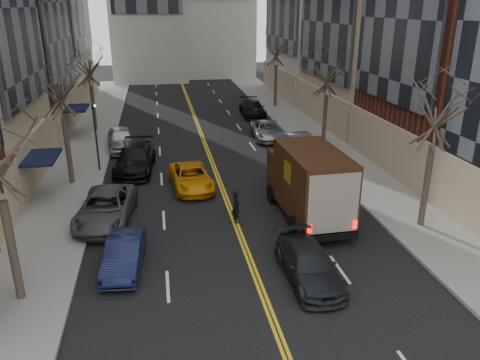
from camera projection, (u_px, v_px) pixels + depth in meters
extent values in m
cube|color=slate|center=(84.00, 150.00, 34.60)|extent=(4.00, 66.00, 0.15)
cube|color=slate|center=(317.00, 138.00, 37.55)|extent=(4.00, 66.00, 0.15)
cube|color=black|center=(38.00, 158.00, 25.33)|extent=(2.00, 3.00, 0.15)
cube|color=black|center=(24.00, 177.00, 25.55)|extent=(0.20, 3.00, 2.50)
cube|color=black|center=(75.00, 108.00, 37.30)|extent=(2.00, 3.00, 0.15)
cube|color=black|center=(65.00, 122.00, 37.52)|extent=(0.20, 3.00, 2.50)
cylinder|color=#382D23|center=(13.00, 251.00, 16.43)|extent=(0.30, 0.30, 3.83)
cylinder|color=#382D23|center=(68.00, 150.00, 27.44)|extent=(0.30, 0.30, 4.05)
cylinder|color=#382D23|center=(94.00, 108.00, 39.48)|extent=(0.30, 0.30, 3.69)
cylinder|color=#382D23|center=(426.00, 186.00, 22.06)|extent=(0.30, 0.30, 3.96)
cylinder|color=#382D23|center=(325.00, 120.00, 34.98)|extent=(0.30, 0.30, 3.78)
cylinder|color=#382D23|center=(276.00, 86.00, 48.74)|extent=(0.30, 0.30, 4.14)
cylinder|color=black|center=(97.00, 141.00, 29.56)|extent=(0.12, 0.12, 3.80)
imported|color=black|center=(92.00, 105.00, 28.73)|extent=(0.15, 0.18, 0.90)
sphere|color=#0CE526|center=(95.00, 106.00, 28.68)|extent=(0.14, 0.14, 0.14)
cube|color=black|center=(307.00, 207.00, 23.63)|extent=(2.51, 6.83, 0.32)
cube|color=black|center=(293.00, 171.00, 25.53)|extent=(2.53, 1.86, 2.22)
cube|color=black|center=(313.00, 183.00, 22.55)|extent=(2.68, 5.25, 3.17)
cube|color=black|center=(332.00, 236.00, 20.64)|extent=(2.44, 0.26, 0.32)
cube|color=red|center=(310.00, 229.00, 20.26)|extent=(0.19, 0.07, 0.37)
cube|color=red|center=(355.00, 225.00, 20.66)|extent=(0.19, 0.07, 0.37)
cube|color=gold|center=(287.00, 172.00, 22.14)|extent=(0.07, 0.95, 0.95)
cube|color=gold|center=(338.00, 168.00, 22.62)|extent=(0.07, 0.95, 0.95)
cylinder|color=black|center=(272.00, 194.00, 25.45)|extent=(0.32, 1.02, 1.01)
cylinder|color=black|center=(315.00, 190.00, 25.92)|extent=(0.32, 1.02, 1.01)
cylinder|color=black|center=(294.00, 226.00, 21.77)|extent=(0.32, 1.02, 1.01)
cylinder|color=black|center=(344.00, 221.00, 22.24)|extent=(0.32, 1.02, 1.01)
imported|color=black|center=(309.00, 264.00, 18.26)|extent=(1.96, 4.63, 1.33)
cube|color=black|center=(304.00, 244.00, 18.69)|extent=(0.13, 0.04, 0.09)
cube|color=blue|center=(304.00, 245.00, 18.66)|extent=(0.10, 0.01, 0.06)
imported|color=orange|center=(191.00, 177.00, 27.45)|extent=(2.66, 4.97, 1.33)
imported|color=black|center=(236.00, 206.00, 23.09)|extent=(0.46, 0.65, 1.67)
imported|color=#101433|center=(124.00, 254.00, 19.02)|extent=(1.74, 4.09, 1.31)
imported|color=#46484D|center=(106.00, 208.00, 23.13)|extent=(3.05, 5.63, 1.50)
imported|color=black|center=(135.00, 159.00, 30.22)|extent=(2.85, 5.89, 1.65)
imported|color=#A3A4AA|center=(121.00, 139.00, 34.71)|extent=(2.45, 4.96, 1.62)
imported|color=#46474D|center=(300.00, 146.00, 33.06)|extent=(2.24, 5.02, 1.60)
imported|color=#96999D|center=(267.00, 130.00, 37.57)|extent=(2.59, 5.08, 1.37)
imported|color=black|center=(253.00, 108.00, 45.19)|extent=(2.27, 5.23, 1.50)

